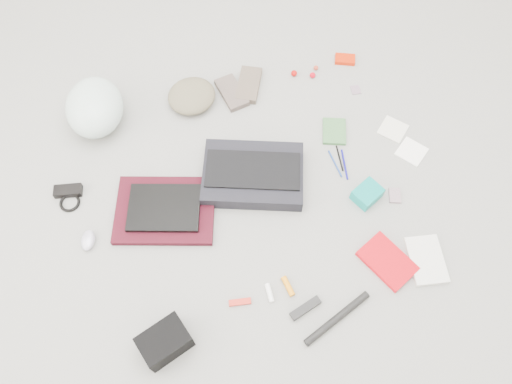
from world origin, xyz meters
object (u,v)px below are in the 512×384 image
object	(u,v)px
laptop	(164,208)
bike_helmet	(95,107)
messenger_bag	(253,175)
camera_bag	(165,342)
accordion_wallet	(367,194)
book_red	(387,261)

from	to	relation	value
laptop	bike_helmet	xyz separation A→B (m)	(-0.18, 0.55, 0.06)
messenger_bag	camera_bag	distance (m)	0.77
messenger_bag	accordion_wallet	xyz separation A→B (m)	(0.43, -0.23, -0.01)
bike_helmet	camera_bag	size ratio (longest dim) A/B	1.83
bike_helmet	accordion_wallet	size ratio (longest dim) A/B	2.78
laptop	camera_bag	size ratio (longest dim) A/B	1.70
bike_helmet	book_red	world-z (taller)	bike_helmet
bike_helmet	camera_bag	distance (m)	1.08
book_red	accordion_wallet	bearing A→B (deg)	59.07
laptop	accordion_wallet	bearing A→B (deg)	4.97
messenger_bag	book_red	bearing A→B (deg)	-32.86
laptop	camera_bag	distance (m)	0.54
book_red	accordion_wallet	distance (m)	0.30
camera_bag	book_red	xyz separation A→B (m)	(0.90, 0.04, -0.04)
camera_bag	accordion_wallet	size ratio (longest dim) A/B	1.52
bike_helmet	accordion_wallet	distance (m)	1.25
messenger_bag	book_red	world-z (taller)	messenger_bag
camera_bag	book_red	world-z (taller)	camera_bag
camera_bag	book_red	distance (m)	0.90
bike_helmet	camera_bag	xyz separation A→B (m)	(0.06, -1.08, -0.04)
messenger_bag	book_red	distance (m)	0.65
laptop	accordion_wallet	size ratio (longest dim) A/B	2.58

